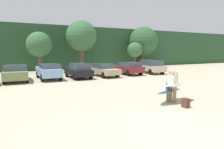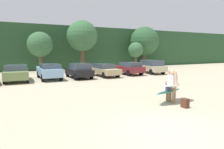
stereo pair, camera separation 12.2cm
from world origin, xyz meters
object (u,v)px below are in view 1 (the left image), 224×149
backpack_dropped (186,103)px  parked_car_tan (103,70)px  parked_car_champagne (150,66)px  person_adult (173,84)px  surfboard_teal (169,91)px  parked_car_sky_blue (49,71)px  parked_car_maroon (128,68)px  parked_car_olive_green (16,73)px  person_child (169,90)px  parked_car_black (79,70)px  surfboard_cream (174,85)px

backpack_dropped → parked_car_tan: bearing=83.4°
parked_car_champagne → person_adult: 13.68m
parked_car_champagne → surfboard_teal: 13.64m
parked_car_sky_blue → parked_car_maroon: bearing=-91.6°
parked_car_olive_green → backpack_dropped: parked_car_olive_green is taller
parked_car_maroon → surfboard_teal: parked_car_maroon is taller
backpack_dropped → parked_car_olive_green: bearing=118.4°
parked_car_champagne → person_child: (-7.45, -11.24, -0.21)m
parked_car_champagne → surfboard_teal: parked_car_champagne is taller
surfboard_teal → parked_car_black: bearing=-102.3°
person_child → surfboard_cream: bearing=90.8°
parked_car_olive_green → person_adult: (7.06, -11.81, 0.21)m
parked_car_olive_green → person_child: parked_car_olive_green is taller
parked_car_sky_blue → parked_car_champagne: bearing=-91.6°
parked_car_black → parked_car_tan: (2.80, 0.26, -0.06)m
parked_car_black → surfboard_cream: size_ratio=1.66×
parked_car_olive_green → person_child: bearing=-146.0°
person_adult → parked_car_champagne: bearing=-125.7°
parked_car_olive_green → parked_car_champagne: (14.51, -0.33, 0.07)m
surfboard_cream → backpack_dropped: 1.18m
parked_car_olive_green → person_child: (7.05, -11.58, -0.14)m
person_adult → surfboard_cream: bearing=97.2°
parked_car_black → backpack_dropped: parked_car_black is taller
person_adult → parked_car_maroon: bearing=-113.7°
parked_car_black → person_child: bearing=-173.6°
parked_car_olive_green → parked_car_tan: 8.40m
parked_car_maroon → person_child: bearing=154.3°
parked_car_champagne → surfboard_cream: parked_car_champagne is taller
parked_car_sky_blue → surfboard_teal: 12.33m
parked_car_olive_green → backpack_dropped: bearing=-149.0°
parked_car_tan → person_adult: size_ratio=2.62×
person_adult → surfboard_cream: (0.01, -0.09, -0.04)m
person_child → parked_car_tan: bearing=-99.5°
parked_car_champagne → person_adult: bearing=151.2°
parked_car_maroon → parked_car_black: bearing=89.3°
parked_car_maroon → surfboard_teal: size_ratio=1.78×
parked_car_tan → parked_car_champagne: size_ratio=0.95×
parked_car_champagne → backpack_dropped: size_ratio=10.56×
parked_car_olive_green → person_child: 13.56m
parked_car_sky_blue → person_child: parked_car_sky_blue is taller
parked_car_sky_blue → person_child: (4.24, -11.50, -0.18)m
parked_car_black → parked_car_champagne: 8.92m
parked_car_maroon → parked_car_champagne: parked_car_champagne is taller
parked_car_black → person_adult: (1.47, -11.17, 0.21)m
parked_car_olive_green → person_adult: 13.76m
parked_car_olive_green → parked_car_champagne: parked_car_champagne is taller
parked_car_sky_blue → surfboard_cream: parked_car_sky_blue is taller
person_adult → person_child: size_ratio=1.55×
backpack_dropped → parked_car_black: bearing=96.3°
parked_car_olive_green → parked_car_sky_blue: 2.82m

